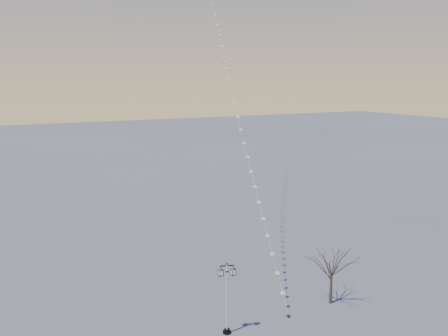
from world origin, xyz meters
TOP-DOWN VIEW (x-y plane):
  - ground at (0.00, 0.00)m, footprint 300.00×300.00m
  - street_lamp at (-3.02, 1.15)m, footprint 1.09×0.62m
  - bare_tree at (5.04, 1.29)m, footprint 2.29×2.29m
  - kite_train at (7.17, 21.08)m, footprint 12.22×40.75m

SIDE VIEW (x-z plane):
  - ground at x=0.00m, z-range 0.00..0.00m
  - street_lamp at x=-3.02m, z-range 0.24..4.67m
  - bare_tree at x=5.04m, z-range 0.74..4.53m
  - kite_train at x=7.17m, z-range -0.10..39.25m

